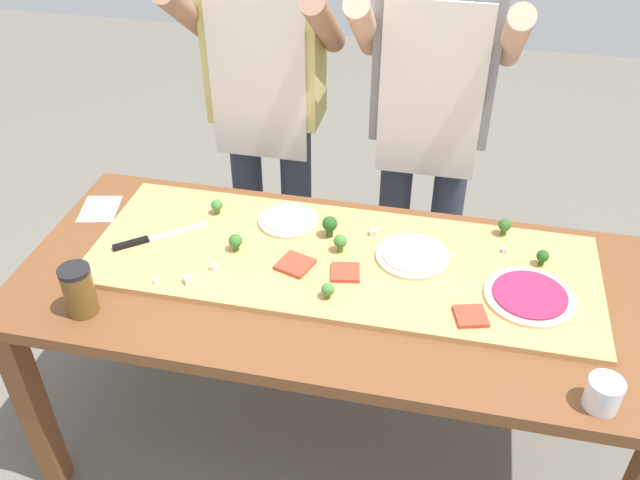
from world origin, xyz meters
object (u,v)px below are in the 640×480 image
at_px(pizza_whole_beet_magenta, 530,296).
at_px(broccoli_floret_front_left, 342,242).
at_px(pizza_whole_cheese_artichoke, 412,256).
at_px(pizza_slice_far_right, 471,316).
at_px(chefs_knife, 148,239).
at_px(broccoli_floret_back_right, 217,206).
at_px(cheese_crumble_d, 373,232).
at_px(pizza_slice_near_left, 345,272).
at_px(broccoli_floret_center_right, 236,241).
at_px(broccoli_floret_back_left, 505,226).
at_px(cheese_crumble_b, 213,267).
at_px(cheese_crumble_c, 156,281).
at_px(cheese_crumble_a, 505,250).
at_px(flour_cup, 603,395).
at_px(sauce_jar, 79,290).
at_px(recipe_note, 100,209).
at_px(broccoli_floret_center_left, 543,257).
at_px(cook_left, 266,92).
at_px(broccoli_floret_front_right, 330,225).
at_px(pizza_slice_center, 295,264).
at_px(broccoli_floret_front_mid, 328,290).
at_px(prep_table, 333,301).
at_px(cheese_crumble_e, 188,279).
at_px(cook_right, 431,108).
at_px(pizza_whole_white_garlic, 288,220).

bearing_deg(pizza_whole_beet_magenta, broccoli_floret_front_left, 169.88).
distance_m(pizza_whole_cheese_artichoke, pizza_slice_far_right, 0.29).
relative_size(chefs_knife, broccoli_floret_back_right, 4.76).
relative_size(pizza_slice_far_right, cheese_crumble_d, 4.01).
height_order(pizza_slice_near_left, broccoli_floret_center_right, broccoli_floret_center_right).
relative_size(broccoli_floret_back_left, broccoli_floret_front_left, 0.98).
height_order(cheese_crumble_b, cheese_crumble_c, cheese_crumble_b).
height_order(pizza_slice_far_right, cheese_crumble_a, cheese_crumble_a).
bearing_deg(pizza_slice_far_right, cheese_crumble_d, 134.51).
xyz_separation_m(flour_cup, sauce_jar, (-1.36, 0.04, 0.04)).
bearing_deg(recipe_note, broccoli_floret_center_left, -0.75).
bearing_deg(cook_left, chefs_knife, -107.72).
bearing_deg(broccoli_floret_back_right, pizza_whole_beet_magenta, -12.16).
bearing_deg(broccoli_floret_front_right, pizza_slice_center, -112.61).
bearing_deg(broccoli_floret_front_mid, cheese_crumble_b, 171.99).
bearing_deg(prep_table, cheese_crumble_a, 23.22).
bearing_deg(broccoli_floret_center_left, broccoli_floret_center_right, -172.26).
height_order(cheese_crumble_a, cheese_crumble_e, cheese_crumble_e).
xyz_separation_m(pizza_slice_near_left, broccoli_floret_back_left, (0.45, 0.30, 0.03)).
distance_m(pizza_whole_cheese_artichoke, recipe_note, 1.06).
distance_m(prep_table, broccoli_floret_center_right, 0.34).
bearing_deg(recipe_note, broccoli_floret_front_mid, -19.25).
distance_m(pizza_slice_near_left, sauce_jar, 0.74).
distance_m(pizza_whole_cheese_artichoke, cheese_crumble_b, 0.59).
bearing_deg(broccoli_floret_center_right, broccoli_floret_center_left, 7.74).
bearing_deg(cheese_crumble_c, sauce_jar, -139.21).
height_order(chefs_knife, broccoli_floret_center_left, broccoli_floret_center_left).
height_order(chefs_knife, flour_cup, flour_cup).
height_order(chefs_knife, pizza_slice_far_right, chefs_knife).
distance_m(broccoli_floret_center_left, cook_left, 1.12).
bearing_deg(pizza_slice_center, cook_left, 111.72).
relative_size(cheese_crumble_d, recipe_note, 0.13).
distance_m(broccoli_floret_front_right, broccoli_floret_front_mid, 0.29).
bearing_deg(cheese_crumble_d, broccoli_floret_front_left, -128.01).
relative_size(cheese_crumble_d, cook_right, 0.01).
height_order(broccoli_floret_front_left, cheese_crumble_a, broccoli_floret_front_left).
relative_size(pizza_whole_beet_magenta, cheese_crumble_a, 16.09).
distance_m(prep_table, sauce_jar, 0.72).
xyz_separation_m(pizza_slice_far_right, broccoli_floret_back_left, (0.08, 0.41, 0.03)).
distance_m(pizza_whole_white_garlic, pizza_whole_beet_magenta, 0.78).
bearing_deg(broccoli_floret_front_mid, broccoli_floret_front_right, 100.51).
xyz_separation_m(broccoli_floret_center_right, cheese_crumble_b, (-0.04, -0.10, -0.02)).
bearing_deg(broccoli_floret_center_left, broccoli_floret_front_left, -174.09).
bearing_deg(pizza_whole_cheese_artichoke, pizza_whole_white_garlic, 166.24).
distance_m(pizza_whole_cheese_artichoke, cheese_crumble_e, 0.67).
bearing_deg(pizza_whole_cheese_artichoke, cheese_crumble_d, 145.81).
relative_size(cheese_crumble_b, cheese_crumble_c, 1.47).
height_order(cheese_crumble_a, cheese_crumble_d, cheese_crumble_d).
relative_size(broccoli_floret_front_mid, cheese_crumble_a, 3.02).
bearing_deg(recipe_note, pizza_slice_center, -13.95).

